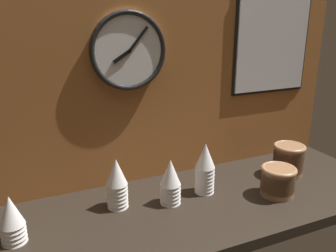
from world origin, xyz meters
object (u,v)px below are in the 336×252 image
(cup_stack_center, at_px, (170,182))
(bowl_stack_far_right, at_px, (288,159))
(cup_stack_center_right, at_px, (205,168))
(cup_stack_center_left, at_px, (117,183))
(bowl_stack_right, at_px, (278,180))
(menu_board, at_px, (272,42))
(cup_stack_far_left, at_px, (12,219))
(wall_clock, at_px, (129,51))

(cup_stack_center, bearing_deg, bowl_stack_far_right, 1.39)
(cup_stack_center_right, height_order, cup_stack_center, cup_stack_center_right)
(cup_stack_center_right, distance_m, cup_stack_center, 0.16)
(cup_stack_center_left, bearing_deg, bowl_stack_far_right, -3.01)
(bowl_stack_right, relative_size, bowl_stack_far_right, 0.99)
(cup_stack_center, bearing_deg, bowl_stack_right, -15.52)
(cup_stack_center, distance_m, menu_board, 0.77)
(cup_stack_center_right, xyz_separation_m, bowl_stack_right, (0.24, -0.13, -0.04))
(cup_stack_center_left, relative_size, cup_stack_far_left, 1.19)
(wall_clock, bearing_deg, bowl_stack_right, -34.24)
(cup_stack_far_left, height_order, menu_board, menu_board)
(cup_stack_center_left, xyz_separation_m, menu_board, (0.77, 0.16, 0.44))
(bowl_stack_right, relative_size, wall_clock, 0.46)
(cup_stack_far_left, bearing_deg, bowl_stack_far_right, 1.64)
(cup_stack_center_left, relative_size, wall_clock, 0.63)
(bowl_stack_right, bearing_deg, bowl_stack_far_right, 37.55)
(bowl_stack_far_right, bearing_deg, cup_stack_center_right, 178.77)
(cup_stack_center, bearing_deg, cup_stack_center_right, 8.18)
(cup_stack_far_left, bearing_deg, cup_stack_center_right, 3.34)
(cup_stack_center, distance_m, wall_clock, 0.49)
(cup_stack_center_left, distance_m, wall_clock, 0.47)
(cup_stack_center_left, height_order, bowl_stack_right, cup_stack_center_left)
(cup_stack_center_right, xyz_separation_m, wall_clock, (-0.23, 0.19, 0.43))
(bowl_stack_right, bearing_deg, cup_stack_center, 164.48)
(menu_board, bearing_deg, cup_stack_center_right, -155.73)
(cup_stack_center_right, distance_m, wall_clock, 0.52)
(cup_stack_center, height_order, bowl_stack_far_right, cup_stack_center)
(cup_stack_center_right, xyz_separation_m, bowl_stack_far_right, (0.40, -0.01, -0.03))
(cup_stack_center_left, relative_size, cup_stack_center_right, 0.93)
(menu_board, bearing_deg, cup_stack_center_left, -167.88)
(wall_clock, bearing_deg, bowl_stack_far_right, -17.26)
(cup_stack_center, distance_m, bowl_stack_far_right, 0.55)
(bowl_stack_far_right, relative_size, menu_board, 0.30)
(cup_stack_center_right, relative_size, cup_stack_center, 1.17)
(bowl_stack_far_right, bearing_deg, menu_board, 80.99)
(cup_stack_far_left, bearing_deg, menu_board, 11.93)
(cup_stack_far_left, xyz_separation_m, menu_board, (1.11, 0.23, 0.46))
(bowl_stack_far_right, height_order, menu_board, menu_board)
(wall_clock, bearing_deg, cup_stack_center, -70.75)
(cup_stack_center_right, distance_m, bowl_stack_far_right, 0.40)
(cup_stack_center_left, xyz_separation_m, cup_stack_center, (0.18, -0.05, -0.01))
(cup_stack_center, height_order, menu_board, menu_board)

